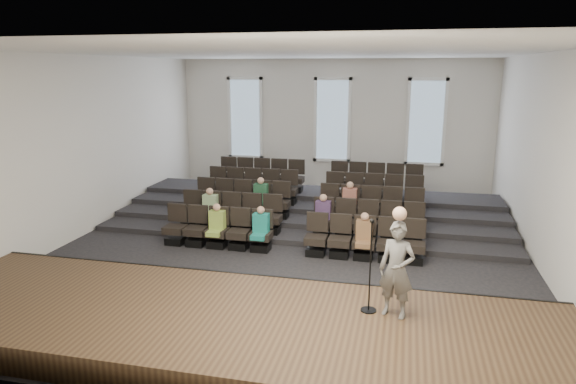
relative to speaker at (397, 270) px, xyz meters
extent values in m
plane|color=black|center=(-2.77, 4.51, -1.33)|extent=(14.00, 14.00, 0.00)
cube|color=white|center=(-2.77, 4.51, 3.68)|extent=(12.00, 14.00, 0.02)
cube|color=silver|center=(-2.77, 11.53, 1.17)|extent=(12.00, 0.04, 5.00)
cube|color=silver|center=(-2.77, -2.51, 1.17)|extent=(12.00, 0.04, 5.00)
cube|color=silver|center=(-8.79, 4.51, 1.17)|extent=(0.04, 14.00, 5.00)
cube|color=silver|center=(3.25, 4.51, 1.17)|extent=(0.04, 14.00, 5.00)
cube|color=#45321D|center=(-2.77, -0.59, -1.08)|extent=(11.80, 3.60, 0.50)
cube|color=black|center=(-2.77, 1.18, -1.08)|extent=(11.80, 0.06, 0.52)
cube|color=black|center=(-2.77, 6.83, -1.26)|extent=(11.80, 4.80, 0.15)
cube|color=black|center=(-2.77, 7.36, -1.18)|extent=(11.80, 3.75, 0.30)
cube|color=black|center=(-2.77, 7.88, -1.11)|extent=(11.80, 2.70, 0.45)
cube|color=black|center=(-2.77, 8.41, -1.03)|extent=(11.80, 1.65, 0.60)
cube|color=black|center=(-5.90, 3.91, -1.23)|extent=(0.47, 0.43, 0.20)
cube|color=black|center=(-5.90, 3.91, -0.92)|extent=(0.55, 0.50, 0.19)
cube|color=black|center=(-5.90, 4.12, -0.51)|extent=(0.55, 0.08, 0.50)
cube|color=black|center=(-5.30, 3.91, -1.23)|extent=(0.47, 0.43, 0.20)
cube|color=black|center=(-5.30, 3.91, -0.92)|extent=(0.55, 0.50, 0.19)
cube|color=black|center=(-5.30, 4.12, -0.51)|extent=(0.55, 0.08, 0.50)
cube|color=black|center=(-4.70, 3.91, -1.23)|extent=(0.47, 0.43, 0.20)
cube|color=black|center=(-4.70, 3.91, -0.92)|extent=(0.55, 0.50, 0.19)
cube|color=black|center=(-4.70, 4.12, -0.51)|extent=(0.55, 0.08, 0.50)
cube|color=black|center=(-4.10, 3.91, -1.23)|extent=(0.47, 0.43, 0.20)
cube|color=black|center=(-4.10, 3.91, -0.92)|extent=(0.55, 0.50, 0.19)
cube|color=black|center=(-4.10, 4.12, -0.51)|extent=(0.55, 0.08, 0.50)
cube|color=black|center=(-3.50, 3.91, -1.23)|extent=(0.47, 0.43, 0.20)
cube|color=black|center=(-3.50, 3.91, -0.92)|extent=(0.55, 0.50, 0.19)
cube|color=black|center=(-3.50, 4.12, -0.51)|extent=(0.55, 0.08, 0.50)
cube|color=black|center=(-2.05, 3.91, -1.23)|extent=(0.47, 0.43, 0.20)
cube|color=black|center=(-2.05, 3.91, -0.92)|extent=(0.55, 0.50, 0.19)
cube|color=black|center=(-2.05, 4.12, -0.51)|extent=(0.55, 0.08, 0.50)
cube|color=black|center=(-1.45, 3.91, -1.23)|extent=(0.47, 0.43, 0.20)
cube|color=black|center=(-1.45, 3.91, -0.92)|extent=(0.55, 0.50, 0.19)
cube|color=black|center=(-1.45, 4.12, -0.51)|extent=(0.55, 0.08, 0.50)
cube|color=black|center=(-0.85, 3.91, -1.23)|extent=(0.47, 0.43, 0.20)
cube|color=black|center=(-0.85, 3.91, -0.92)|extent=(0.55, 0.50, 0.19)
cube|color=black|center=(-0.85, 4.12, -0.51)|extent=(0.55, 0.08, 0.50)
cube|color=black|center=(-0.25, 3.91, -1.23)|extent=(0.47, 0.43, 0.20)
cube|color=black|center=(-0.25, 3.91, -0.92)|extent=(0.55, 0.50, 0.19)
cube|color=black|center=(-0.25, 4.12, -0.51)|extent=(0.55, 0.08, 0.50)
cube|color=black|center=(0.35, 3.91, -1.23)|extent=(0.47, 0.43, 0.20)
cube|color=black|center=(0.35, 3.91, -0.92)|extent=(0.55, 0.50, 0.19)
cube|color=black|center=(0.35, 4.12, -0.51)|extent=(0.55, 0.08, 0.50)
cube|color=black|center=(-5.90, 4.96, -1.08)|extent=(0.47, 0.43, 0.20)
cube|color=black|center=(-5.90, 4.96, -0.77)|extent=(0.55, 0.50, 0.19)
cube|color=black|center=(-5.90, 5.17, -0.36)|extent=(0.55, 0.08, 0.50)
cube|color=black|center=(-5.30, 4.96, -1.08)|extent=(0.47, 0.43, 0.20)
cube|color=black|center=(-5.30, 4.96, -0.77)|extent=(0.55, 0.50, 0.19)
cube|color=black|center=(-5.30, 5.17, -0.36)|extent=(0.55, 0.08, 0.50)
cube|color=black|center=(-4.70, 4.96, -1.08)|extent=(0.47, 0.43, 0.20)
cube|color=black|center=(-4.70, 4.96, -0.77)|extent=(0.55, 0.50, 0.19)
cube|color=black|center=(-4.70, 5.17, -0.36)|extent=(0.55, 0.08, 0.50)
cube|color=black|center=(-4.10, 4.96, -1.08)|extent=(0.47, 0.43, 0.20)
cube|color=black|center=(-4.10, 4.96, -0.77)|extent=(0.55, 0.50, 0.19)
cube|color=black|center=(-4.10, 5.17, -0.36)|extent=(0.55, 0.08, 0.50)
cube|color=black|center=(-3.50, 4.96, -1.08)|extent=(0.47, 0.43, 0.20)
cube|color=black|center=(-3.50, 4.96, -0.77)|extent=(0.55, 0.50, 0.19)
cube|color=black|center=(-3.50, 5.17, -0.36)|extent=(0.55, 0.08, 0.50)
cube|color=black|center=(-2.05, 4.96, -1.08)|extent=(0.47, 0.43, 0.20)
cube|color=black|center=(-2.05, 4.96, -0.77)|extent=(0.55, 0.50, 0.19)
cube|color=black|center=(-2.05, 5.17, -0.36)|extent=(0.55, 0.08, 0.50)
cube|color=black|center=(-1.45, 4.96, -1.08)|extent=(0.47, 0.43, 0.20)
cube|color=black|center=(-1.45, 4.96, -0.77)|extent=(0.55, 0.50, 0.19)
cube|color=black|center=(-1.45, 5.17, -0.36)|extent=(0.55, 0.08, 0.50)
cube|color=black|center=(-0.85, 4.96, -1.08)|extent=(0.47, 0.43, 0.20)
cube|color=black|center=(-0.85, 4.96, -0.77)|extent=(0.55, 0.50, 0.19)
cube|color=black|center=(-0.85, 5.17, -0.36)|extent=(0.55, 0.08, 0.50)
cube|color=black|center=(-0.25, 4.96, -1.08)|extent=(0.47, 0.43, 0.20)
cube|color=black|center=(-0.25, 4.96, -0.77)|extent=(0.55, 0.50, 0.19)
cube|color=black|center=(-0.25, 5.17, -0.36)|extent=(0.55, 0.08, 0.50)
cube|color=black|center=(0.35, 4.96, -1.08)|extent=(0.47, 0.43, 0.20)
cube|color=black|center=(0.35, 4.96, -0.77)|extent=(0.55, 0.50, 0.19)
cube|color=black|center=(0.35, 5.17, -0.36)|extent=(0.55, 0.08, 0.50)
cube|color=black|center=(-5.90, 6.01, -0.93)|extent=(0.47, 0.42, 0.20)
cube|color=black|center=(-5.90, 6.01, -0.62)|extent=(0.55, 0.50, 0.19)
cube|color=black|center=(-5.90, 6.22, -0.21)|extent=(0.55, 0.08, 0.50)
cube|color=black|center=(-5.30, 6.01, -0.93)|extent=(0.47, 0.42, 0.20)
cube|color=black|center=(-5.30, 6.01, -0.62)|extent=(0.55, 0.50, 0.19)
cube|color=black|center=(-5.30, 6.22, -0.21)|extent=(0.55, 0.08, 0.50)
cube|color=black|center=(-4.70, 6.01, -0.93)|extent=(0.47, 0.42, 0.20)
cube|color=black|center=(-4.70, 6.01, -0.62)|extent=(0.55, 0.50, 0.19)
cube|color=black|center=(-4.70, 6.22, -0.21)|extent=(0.55, 0.08, 0.50)
cube|color=black|center=(-4.10, 6.01, -0.93)|extent=(0.47, 0.42, 0.20)
cube|color=black|center=(-4.10, 6.01, -0.62)|extent=(0.55, 0.50, 0.19)
cube|color=black|center=(-4.10, 6.22, -0.21)|extent=(0.55, 0.08, 0.50)
cube|color=black|center=(-3.50, 6.01, -0.93)|extent=(0.47, 0.42, 0.20)
cube|color=black|center=(-3.50, 6.01, -0.62)|extent=(0.55, 0.50, 0.19)
cube|color=black|center=(-3.50, 6.22, -0.21)|extent=(0.55, 0.08, 0.50)
cube|color=black|center=(-2.05, 6.01, -0.93)|extent=(0.47, 0.42, 0.20)
cube|color=black|center=(-2.05, 6.01, -0.62)|extent=(0.55, 0.50, 0.19)
cube|color=black|center=(-2.05, 6.22, -0.21)|extent=(0.55, 0.08, 0.50)
cube|color=black|center=(-1.45, 6.01, -0.93)|extent=(0.47, 0.42, 0.20)
cube|color=black|center=(-1.45, 6.01, -0.62)|extent=(0.55, 0.50, 0.19)
cube|color=black|center=(-1.45, 6.22, -0.21)|extent=(0.55, 0.08, 0.50)
cube|color=black|center=(-0.85, 6.01, -0.93)|extent=(0.47, 0.42, 0.20)
cube|color=black|center=(-0.85, 6.01, -0.62)|extent=(0.55, 0.50, 0.19)
cube|color=black|center=(-0.85, 6.22, -0.21)|extent=(0.55, 0.08, 0.50)
cube|color=black|center=(-0.25, 6.01, -0.93)|extent=(0.47, 0.42, 0.20)
cube|color=black|center=(-0.25, 6.01, -0.62)|extent=(0.55, 0.50, 0.19)
cube|color=black|center=(-0.25, 6.22, -0.21)|extent=(0.55, 0.08, 0.50)
cube|color=black|center=(0.35, 6.01, -0.93)|extent=(0.47, 0.42, 0.20)
cube|color=black|center=(0.35, 6.01, -0.62)|extent=(0.55, 0.50, 0.19)
cube|color=black|center=(0.35, 6.22, -0.21)|extent=(0.55, 0.08, 0.50)
cube|color=black|center=(-5.90, 7.06, -0.78)|extent=(0.47, 0.42, 0.20)
cube|color=black|center=(-5.90, 7.06, -0.47)|extent=(0.55, 0.50, 0.19)
cube|color=black|center=(-5.90, 7.27, -0.06)|extent=(0.55, 0.08, 0.50)
cube|color=black|center=(-5.30, 7.06, -0.78)|extent=(0.47, 0.42, 0.20)
cube|color=black|center=(-5.30, 7.06, -0.47)|extent=(0.55, 0.50, 0.19)
cube|color=black|center=(-5.30, 7.27, -0.06)|extent=(0.55, 0.08, 0.50)
cube|color=black|center=(-4.70, 7.06, -0.78)|extent=(0.47, 0.42, 0.20)
cube|color=black|center=(-4.70, 7.06, -0.47)|extent=(0.55, 0.50, 0.19)
cube|color=black|center=(-4.70, 7.27, -0.06)|extent=(0.55, 0.08, 0.50)
cube|color=black|center=(-4.10, 7.06, -0.78)|extent=(0.47, 0.42, 0.20)
cube|color=black|center=(-4.10, 7.06, -0.47)|extent=(0.55, 0.50, 0.19)
cube|color=black|center=(-4.10, 7.27, -0.06)|extent=(0.55, 0.08, 0.50)
cube|color=black|center=(-3.50, 7.06, -0.78)|extent=(0.47, 0.42, 0.20)
cube|color=black|center=(-3.50, 7.06, -0.47)|extent=(0.55, 0.50, 0.19)
cube|color=black|center=(-3.50, 7.27, -0.06)|extent=(0.55, 0.08, 0.50)
cube|color=black|center=(-2.05, 7.06, -0.78)|extent=(0.47, 0.42, 0.20)
cube|color=black|center=(-2.05, 7.06, -0.47)|extent=(0.55, 0.50, 0.19)
cube|color=black|center=(-2.05, 7.27, -0.06)|extent=(0.55, 0.08, 0.50)
cube|color=black|center=(-1.45, 7.06, -0.78)|extent=(0.47, 0.42, 0.20)
cube|color=black|center=(-1.45, 7.06, -0.47)|extent=(0.55, 0.50, 0.19)
cube|color=black|center=(-1.45, 7.27, -0.06)|extent=(0.55, 0.08, 0.50)
cube|color=black|center=(-0.85, 7.06, -0.78)|extent=(0.47, 0.42, 0.20)
cube|color=black|center=(-0.85, 7.06, -0.47)|extent=(0.55, 0.50, 0.19)
cube|color=black|center=(-0.85, 7.27, -0.06)|extent=(0.55, 0.08, 0.50)
cube|color=black|center=(-0.25, 7.06, -0.78)|extent=(0.47, 0.42, 0.20)
cube|color=black|center=(-0.25, 7.06, -0.47)|extent=(0.55, 0.50, 0.19)
cube|color=black|center=(-0.25, 7.27, -0.06)|extent=(0.55, 0.08, 0.50)
cube|color=black|center=(0.35, 7.06, -0.78)|extent=(0.47, 0.42, 0.20)
cube|color=black|center=(0.35, 7.06, -0.47)|extent=(0.55, 0.50, 0.19)
cube|color=black|center=(0.35, 7.27, -0.06)|extent=(0.55, 0.08, 0.50)
cube|color=black|center=(-5.90, 8.11, -0.63)|extent=(0.47, 0.42, 0.20)
cube|color=black|center=(-5.90, 8.11, -0.32)|extent=(0.55, 0.50, 0.19)
cube|color=black|center=(-5.90, 8.32, 0.09)|extent=(0.55, 0.08, 0.50)
cube|color=black|center=(-5.30, 8.11, -0.63)|extent=(0.47, 0.42, 0.20)
cube|color=black|center=(-5.30, 8.11, -0.32)|extent=(0.55, 0.50, 0.19)
cube|color=black|center=(-5.30, 8.32, 0.09)|extent=(0.55, 0.08, 0.50)
cube|color=black|center=(-4.70, 8.11, -0.63)|extent=(0.47, 0.42, 0.20)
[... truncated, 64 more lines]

